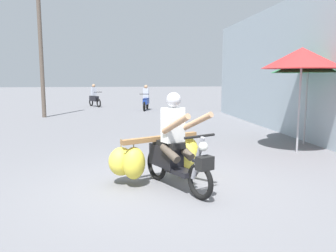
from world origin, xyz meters
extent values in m
plane|color=slate|center=(0.00, 0.00, 0.00)|extent=(120.00, 120.00, 0.00)
torus|color=black|center=(0.47, -0.70, 0.28)|extent=(0.32, 0.54, 0.56)
torus|color=black|center=(-0.07, 0.37, 0.28)|extent=(0.32, 0.54, 0.56)
cube|color=black|center=(0.24, -0.26, 0.32)|extent=(0.47, 0.61, 0.08)
cube|color=black|center=(0.06, 0.10, 0.50)|extent=(0.54, 0.70, 0.36)
cube|color=black|center=(0.10, 0.03, 0.72)|extent=(0.50, 0.65, 0.10)
cylinder|color=gray|center=(0.44, -0.65, 0.62)|extent=(0.19, 0.28, 0.69)
cylinder|color=black|center=(0.46, -0.69, 0.96)|extent=(0.52, 0.29, 0.04)
sphere|color=silver|center=(0.49, -0.76, 0.82)|extent=(0.14, 0.14, 0.14)
cube|color=black|center=(0.51, -0.79, 0.58)|extent=(0.29, 0.25, 0.20)
cube|color=black|center=(0.47, -0.70, 0.58)|extent=(0.22, 0.29, 0.04)
cube|color=olive|center=(-0.01, 0.23, 0.78)|extent=(1.38, 0.77, 0.08)
cube|color=olive|center=(-0.09, 0.39, 0.75)|extent=(1.24, 0.68, 0.06)
ellipsoid|color=yellow|center=(0.46, 0.49, 0.38)|extent=(0.63, 0.62, 0.52)
cylinder|color=#998459|center=(0.46, 0.49, 0.70)|extent=(0.02, 0.02, 0.18)
ellipsoid|color=yellow|center=(0.57, 0.64, 0.38)|extent=(0.51, 0.50, 0.64)
cylinder|color=#998459|center=(0.57, 0.64, 0.73)|extent=(0.02, 0.02, 0.12)
ellipsoid|color=yellow|center=(-0.70, 0.20, 0.40)|extent=(0.60, 0.59, 0.49)
cylinder|color=#998459|center=(-0.70, 0.20, 0.70)|extent=(0.02, 0.02, 0.18)
ellipsoid|color=yellow|center=(-0.49, 0.01, 0.41)|extent=(0.54, 0.53, 0.54)
cylinder|color=#998459|center=(-0.49, 0.01, 0.72)|extent=(0.02, 0.02, 0.14)
cube|color=silver|center=(0.15, -0.08, 1.05)|extent=(0.40, 0.35, 0.56)
sphere|color=silver|center=(0.16, -0.10, 1.46)|extent=(0.24, 0.24, 0.24)
cylinder|color=tan|center=(0.48, -0.29, 1.11)|extent=(0.45, 0.66, 0.39)
cylinder|color=tan|center=(0.13, -0.47, 1.11)|extent=(0.36, 0.70, 0.39)
cylinder|color=#4C4238|center=(0.33, -0.12, 0.62)|extent=(0.31, 0.45, 0.27)
cylinder|color=#4C4238|center=(0.08, -0.25, 0.62)|extent=(0.31, 0.45, 0.27)
torus|color=black|center=(-2.06, 15.50, 0.26)|extent=(0.32, 0.49, 0.52)
torus|color=black|center=(-2.60, 16.45, 0.26)|extent=(0.32, 0.49, 0.52)
cube|color=black|center=(-2.38, 16.06, 0.50)|extent=(0.65, 0.90, 0.32)
cylinder|color=black|center=(-2.08, 15.54, 0.92)|extent=(0.45, 0.28, 0.04)
cube|color=#B2B7C6|center=(-2.39, 16.08, 0.95)|extent=(0.36, 0.32, 0.52)
sphere|color=tan|center=(-2.38, 16.06, 1.30)|extent=(0.20, 0.20, 0.20)
torus|color=black|center=(0.54, 12.68, 0.26)|extent=(0.20, 0.52, 0.52)
torus|color=black|center=(0.78, 13.75, 0.26)|extent=(0.20, 0.52, 0.52)
cube|color=navy|center=(0.68, 13.31, 0.50)|extent=(0.44, 0.93, 0.32)
cylinder|color=black|center=(0.55, 12.73, 0.92)|extent=(0.50, 0.15, 0.04)
cube|color=#B2B7C6|center=(0.69, 13.33, 0.95)|extent=(0.34, 0.26, 0.52)
sphere|color=tan|center=(0.68, 13.31, 1.30)|extent=(0.20, 0.20, 0.20)
cube|color=#9EADB7|center=(6.56, 6.67, 2.11)|extent=(4.11, 9.88, 4.23)
cylinder|color=#99999E|center=(3.56, 2.12, 1.06)|extent=(0.05, 0.05, 2.12)
cone|color=red|center=(3.56, 2.12, 2.27)|extent=(1.87, 1.87, 0.49)
cylinder|color=#99999E|center=(4.26, 3.02, 1.02)|extent=(0.05, 0.05, 2.04)
cone|color=#2D8447|center=(4.26, 3.02, 2.14)|extent=(1.93, 1.93, 0.41)
cylinder|color=brown|center=(-4.20, 10.54, 3.22)|extent=(0.18, 0.18, 6.45)
camera|label=1|loc=(-0.67, -5.44, 1.82)|focal=36.01mm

